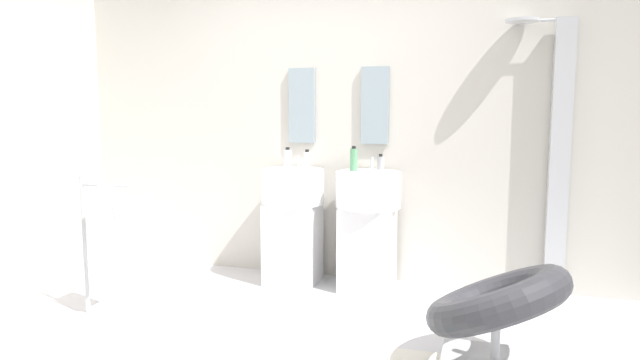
{
  "coord_description": "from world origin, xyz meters",
  "views": [
    {
      "loc": [
        1.15,
        -2.87,
        1.39
      ],
      "look_at": [
        0.15,
        0.55,
        0.95
      ],
      "focal_mm": 31.46,
      "sensor_mm": 36.0,
      "label": 1
    }
  ],
  "objects_px": {
    "shower_column": "(558,154)",
    "soap_bottle_green": "(354,159)",
    "pedestal_sink_left": "(293,220)",
    "lounge_chair": "(497,309)",
    "soap_bottle_clear": "(288,160)",
    "soap_bottle_white": "(307,161)",
    "towel_rack": "(103,225)",
    "pedestal_sink_right": "(368,225)",
    "soap_bottle_grey": "(381,163)"
  },
  "relations": [
    {
      "from": "towel_rack",
      "to": "pedestal_sink_right",
      "type": "bearing_deg",
      "value": 33.84
    },
    {
      "from": "pedestal_sink_right",
      "to": "lounge_chair",
      "type": "xyz_separation_m",
      "value": [
        0.94,
        -1.21,
        -0.16
      ]
    },
    {
      "from": "shower_column",
      "to": "lounge_chair",
      "type": "xyz_separation_m",
      "value": [
        -0.43,
        -1.4,
        -0.73
      ]
    },
    {
      "from": "pedestal_sink_right",
      "to": "soap_bottle_clear",
      "type": "xyz_separation_m",
      "value": [
        -0.6,
        -0.15,
        0.5
      ]
    },
    {
      "from": "shower_column",
      "to": "soap_bottle_grey",
      "type": "xyz_separation_m",
      "value": [
        -1.3,
        -0.01,
        -0.1
      ]
    },
    {
      "from": "pedestal_sink_left",
      "to": "pedestal_sink_right",
      "type": "bearing_deg",
      "value": 0.0
    },
    {
      "from": "soap_bottle_green",
      "to": "soap_bottle_clear",
      "type": "height_order",
      "value": "soap_bottle_green"
    },
    {
      "from": "pedestal_sink_right",
      "to": "towel_rack",
      "type": "height_order",
      "value": "pedestal_sink_right"
    },
    {
      "from": "soap_bottle_green",
      "to": "lounge_chair",
      "type": "bearing_deg",
      "value": -49.18
    },
    {
      "from": "shower_column",
      "to": "soap_bottle_green",
      "type": "height_order",
      "value": "shower_column"
    },
    {
      "from": "pedestal_sink_left",
      "to": "soap_bottle_clear",
      "type": "relative_size",
      "value": 5.5
    },
    {
      "from": "lounge_chair",
      "to": "soap_bottle_green",
      "type": "bearing_deg",
      "value": 130.82
    },
    {
      "from": "shower_column",
      "to": "soap_bottle_green",
      "type": "bearing_deg",
      "value": -173.25
    },
    {
      "from": "lounge_chair",
      "to": "soap_bottle_white",
      "type": "height_order",
      "value": "soap_bottle_white"
    },
    {
      "from": "pedestal_sink_right",
      "to": "lounge_chair",
      "type": "bearing_deg",
      "value": -52.22
    },
    {
      "from": "pedestal_sink_left",
      "to": "soap_bottle_clear",
      "type": "height_order",
      "value": "soap_bottle_clear"
    },
    {
      "from": "pedestal_sink_right",
      "to": "soap_bottle_white",
      "type": "relative_size",
      "value": 6.11
    },
    {
      "from": "soap_bottle_white",
      "to": "soap_bottle_green",
      "type": "relative_size",
      "value": 0.87
    },
    {
      "from": "pedestal_sink_right",
      "to": "towel_rack",
      "type": "distance_m",
      "value": 1.93
    },
    {
      "from": "towel_rack",
      "to": "shower_column",
      "type": "bearing_deg",
      "value": 23.03
    },
    {
      "from": "pedestal_sink_left",
      "to": "lounge_chair",
      "type": "bearing_deg",
      "value": -37.94
    },
    {
      "from": "pedestal_sink_left",
      "to": "soap_bottle_white",
      "type": "distance_m",
      "value": 0.52
    },
    {
      "from": "pedestal_sink_left",
      "to": "soap_bottle_white",
      "type": "xyz_separation_m",
      "value": [
        0.15,
        -0.1,
        0.49
      ]
    },
    {
      "from": "pedestal_sink_left",
      "to": "shower_column",
      "type": "distance_m",
      "value": 2.07
    },
    {
      "from": "pedestal_sink_left",
      "to": "shower_column",
      "type": "relative_size",
      "value": 0.5
    },
    {
      "from": "towel_rack",
      "to": "soap_bottle_green",
      "type": "bearing_deg",
      "value": 36.24
    },
    {
      "from": "lounge_chair",
      "to": "towel_rack",
      "type": "relative_size",
      "value": 1.07
    },
    {
      "from": "shower_column",
      "to": "lounge_chair",
      "type": "height_order",
      "value": "shower_column"
    },
    {
      "from": "pedestal_sink_left",
      "to": "pedestal_sink_right",
      "type": "height_order",
      "value": "same"
    },
    {
      "from": "lounge_chair",
      "to": "soap_bottle_clear",
      "type": "distance_m",
      "value": 1.98
    },
    {
      "from": "soap_bottle_white",
      "to": "shower_column",
      "type": "bearing_deg",
      "value": 8.92
    },
    {
      "from": "towel_rack",
      "to": "soap_bottle_clear",
      "type": "height_order",
      "value": "soap_bottle_clear"
    },
    {
      "from": "pedestal_sink_left",
      "to": "soap_bottle_clear",
      "type": "bearing_deg",
      "value": -84.99
    },
    {
      "from": "shower_column",
      "to": "soap_bottle_green",
      "type": "xyz_separation_m",
      "value": [
        -1.48,
        -0.18,
        -0.06
      ]
    },
    {
      "from": "soap_bottle_green",
      "to": "pedestal_sink_right",
      "type": "bearing_deg",
      "value": -6.25
    },
    {
      "from": "soap_bottle_white",
      "to": "soap_bottle_grey",
      "type": "height_order",
      "value": "soap_bottle_white"
    },
    {
      "from": "pedestal_sink_left",
      "to": "shower_column",
      "type": "xyz_separation_m",
      "value": [
        1.98,
        0.19,
        0.57
      ]
    },
    {
      "from": "soap_bottle_white",
      "to": "towel_rack",
      "type": "bearing_deg",
      "value": -139.39
    },
    {
      "from": "pedestal_sink_right",
      "to": "soap_bottle_clear",
      "type": "relative_size",
      "value": 5.5
    },
    {
      "from": "lounge_chair",
      "to": "towel_rack",
      "type": "distance_m",
      "value": 2.55
    },
    {
      "from": "pedestal_sink_left",
      "to": "soap_bottle_grey",
      "type": "relative_size",
      "value": 8.26
    },
    {
      "from": "soap_bottle_grey",
      "to": "soap_bottle_white",
      "type": "bearing_deg",
      "value": -152.67
    },
    {
      "from": "shower_column",
      "to": "soap_bottle_grey",
      "type": "distance_m",
      "value": 1.3
    },
    {
      "from": "pedestal_sink_right",
      "to": "soap_bottle_white",
      "type": "height_order",
      "value": "soap_bottle_white"
    },
    {
      "from": "soap_bottle_white",
      "to": "soap_bottle_green",
      "type": "bearing_deg",
      "value": 17.91
    },
    {
      "from": "soap_bottle_white",
      "to": "soap_bottle_clear",
      "type": "distance_m",
      "value": 0.15
    },
    {
      "from": "soap_bottle_clear",
      "to": "shower_column",
      "type": "bearing_deg",
      "value": 9.85
    },
    {
      "from": "soap_bottle_green",
      "to": "soap_bottle_grey",
      "type": "distance_m",
      "value": 0.25
    },
    {
      "from": "towel_rack",
      "to": "soap_bottle_white",
      "type": "height_order",
      "value": "soap_bottle_white"
    },
    {
      "from": "pedestal_sink_left",
      "to": "shower_column",
      "type": "height_order",
      "value": "shower_column"
    }
  ]
}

